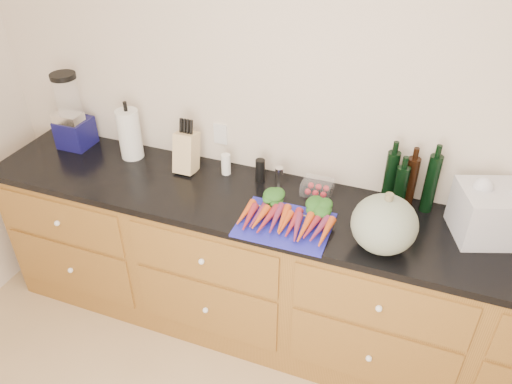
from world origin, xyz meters
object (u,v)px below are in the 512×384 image
at_px(paper_towel, 130,134).
at_px(tomato_box, 317,187).
at_px(blender_appliance, 71,115).
at_px(knife_block, 186,152).
at_px(carrots, 287,216).
at_px(squash, 384,224).
at_px(cutting_board, 285,225).

distance_m(paper_towel, tomato_box, 1.14).
distance_m(blender_appliance, knife_block, 0.78).
distance_m(carrots, paper_towel, 1.10).
relative_size(carrots, squash, 1.53).
bearing_deg(blender_appliance, knife_block, -1.30).
bearing_deg(tomato_box, cutting_board, -102.77).
distance_m(squash, tomato_box, 0.52).
xyz_separation_m(blender_appliance, paper_towel, (0.39, 0.00, -0.05)).
height_order(cutting_board, knife_block, knife_block).
distance_m(carrots, squash, 0.47).
bearing_deg(squash, cutting_board, -179.49).
relative_size(cutting_board, squash, 1.50).
bearing_deg(cutting_board, paper_towel, 163.15).
xyz_separation_m(cutting_board, tomato_box, (0.07, 0.33, 0.03)).
relative_size(carrots, knife_block, 1.99).
bearing_deg(tomato_box, squash, -40.07).
height_order(squash, tomato_box, squash).
bearing_deg(carrots, tomato_box, 75.76).
distance_m(cutting_board, squash, 0.48).
bearing_deg(knife_block, tomato_box, 2.28).
distance_m(cutting_board, tomato_box, 0.34).
height_order(blender_appliance, tomato_box, blender_appliance).
relative_size(squash, tomato_box, 1.89).
height_order(squash, paper_towel, paper_towel).
xyz_separation_m(cutting_board, knife_block, (-0.68, 0.30, 0.11)).
bearing_deg(carrots, paper_towel, 164.92).
height_order(carrots, paper_towel, paper_towel).
relative_size(squash, knife_block, 1.31).
bearing_deg(carrots, squash, -3.87).
relative_size(cutting_board, carrots, 0.99).
relative_size(carrots, paper_towel, 1.53).
relative_size(carrots, blender_appliance, 0.98).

